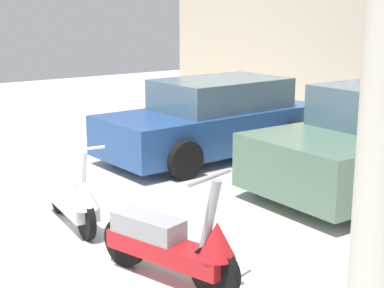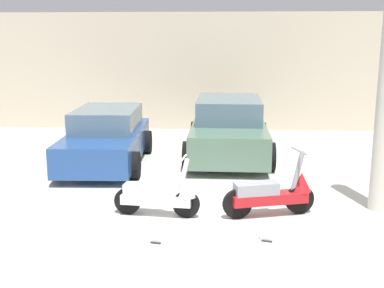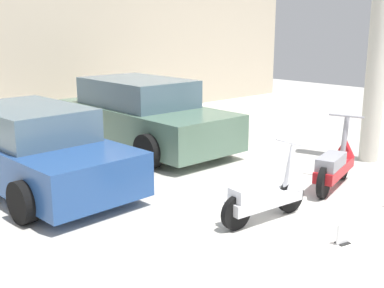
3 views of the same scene
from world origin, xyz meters
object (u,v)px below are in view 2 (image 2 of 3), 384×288
(placard_near_left_scooter, at_px, (156,235))
(placard_near_right_scooter, at_px, (267,233))
(scooter_front_right, at_px, (273,193))
(car_rear_center, at_px, (229,129))
(car_rear_left, at_px, (107,138))
(scooter_front_left, at_px, (160,195))

(placard_near_left_scooter, distance_m, placard_near_right_scooter, 1.64)
(placard_near_left_scooter, bearing_deg, scooter_front_right, 34.11)
(scooter_front_right, height_order, car_rear_center, car_rear_center)
(scooter_front_right, distance_m, placard_near_right_scooter, 1.12)
(placard_near_left_scooter, height_order, placard_near_right_scooter, same)
(scooter_front_right, bearing_deg, car_rear_left, 122.19)
(placard_near_left_scooter, bearing_deg, scooter_front_left, 94.05)
(scooter_front_right, xyz_separation_m, placard_near_right_scooter, (-0.19, -1.07, -0.29))
(scooter_front_right, relative_size, placard_near_left_scooter, 6.06)
(scooter_front_left, distance_m, car_rear_left, 3.83)
(car_rear_left, distance_m, placard_near_left_scooter, 4.88)
(scooter_front_right, xyz_separation_m, car_rear_center, (-0.71, 4.27, 0.30))
(placard_near_left_scooter, xyz_separation_m, placard_near_right_scooter, (1.64, 0.17, 0.00))
(car_rear_center, bearing_deg, car_rear_left, -70.69)
(scooter_front_right, bearing_deg, placard_near_left_scooter, -161.62)
(car_rear_left, bearing_deg, placard_near_left_scooter, 19.38)
(scooter_front_right, xyz_separation_m, car_rear_left, (-3.62, 3.27, 0.23))
(scooter_front_right, relative_size, car_rear_left, 0.40)
(scooter_front_left, xyz_separation_m, placard_near_left_scooter, (0.08, -1.10, -0.25))
(car_rear_left, height_order, placard_near_left_scooter, car_rear_left)
(placard_near_right_scooter, bearing_deg, car_rear_center, 95.57)
(car_rear_center, bearing_deg, placard_near_left_scooter, -11.07)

